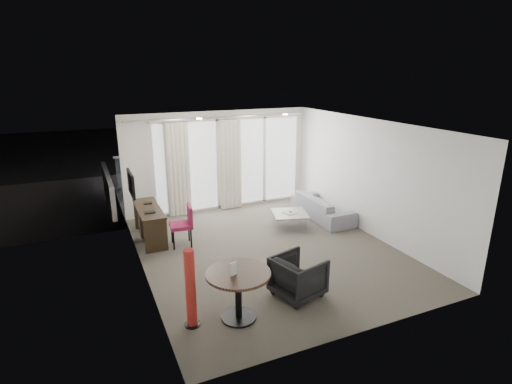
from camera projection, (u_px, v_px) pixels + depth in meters
name	position (u px, v px, depth m)	size (l,w,h in m)	color
floor	(268.00, 250.00, 8.32)	(5.00, 6.00, 0.00)	#4D473D
ceiling	(269.00, 125.00, 7.56)	(5.00, 6.00, 0.00)	white
wall_left	(139.00, 207.00, 6.97)	(0.00, 6.00, 2.60)	silver
wall_right	(369.00, 177.00, 8.91)	(0.00, 6.00, 2.60)	silver
wall_front	(365.00, 250.00, 5.32)	(5.00, 0.00, 2.60)	silver
window_panel	(230.00, 163.00, 10.69)	(4.00, 0.02, 2.38)	white
window_frame	(230.00, 163.00, 10.68)	(4.10, 0.06, 2.44)	white
curtain_left	(178.00, 170.00, 9.99)	(0.60, 0.20, 2.38)	beige
curtain_right	(231.00, 165.00, 10.53)	(0.60, 0.20, 2.38)	beige
curtain_track	(220.00, 117.00, 10.06)	(4.80, 0.04, 0.04)	#B2B2B7
downlight_a	(199.00, 119.00, 8.61)	(0.12, 0.12, 0.02)	#FFE0B2
downlight_b	(285.00, 114.00, 9.42)	(0.12, 0.12, 0.02)	#FFE0B2
desk	(150.00, 224.00, 8.77)	(0.48, 1.55, 0.73)	black
tv	(131.00, 184.00, 8.24)	(0.05, 0.80, 0.50)	black
desk_chair	(181.00, 226.00, 8.43)	(0.48, 0.45, 0.88)	maroon
round_table	(238.00, 295.00, 5.94)	(0.96, 0.96, 0.77)	#352114
menu_card	(234.00, 278.00, 5.76)	(0.11, 0.02, 0.20)	white
red_lamp	(191.00, 288.00, 5.71)	(0.24, 0.24, 1.21)	#A8241D
tub_armchair	(298.00, 276.00, 6.57)	(0.73, 0.76, 0.69)	black
coffee_table	(290.00, 220.00, 9.50)	(0.79, 0.79, 0.35)	gray
remote	(290.00, 212.00, 9.46)	(0.05, 0.15, 0.02)	black
magazine	(289.00, 213.00, 9.43)	(0.20, 0.26, 0.01)	gray
sofa	(322.00, 207.00, 10.07)	(1.93, 0.76, 0.56)	gray
terrace_slab	(214.00, 193.00, 12.39)	(5.60, 3.00, 0.12)	#4D4D50
rattan_chair_a	(246.00, 181.00, 12.04)	(0.53, 0.53, 0.77)	brown
rattan_chair_b	(248.00, 175.00, 12.63)	(0.55, 0.55, 0.81)	brown
rattan_table	(235.00, 182.00, 12.51)	(0.48, 0.48, 0.48)	brown
balustrade	(200.00, 165.00, 13.49)	(5.50, 0.06, 1.05)	#B2B2B7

